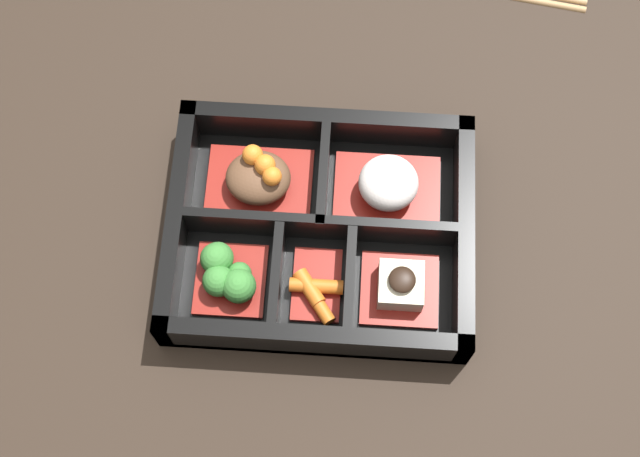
% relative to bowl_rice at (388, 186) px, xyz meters
% --- Properties ---
extents(ground_plane, '(3.00, 3.00, 0.00)m').
position_rel_bowl_rice_xyz_m(ground_plane, '(-0.06, -0.04, -0.03)').
color(ground_plane, black).
extents(bento_base, '(0.26, 0.21, 0.01)m').
position_rel_bowl_rice_xyz_m(bento_base, '(-0.06, -0.04, -0.02)').
color(bento_base, black).
rests_on(bento_base, ground_plane).
extents(bento_rim, '(0.26, 0.21, 0.05)m').
position_rel_bowl_rice_xyz_m(bento_rim, '(-0.06, -0.05, -0.00)').
color(bento_rim, black).
rests_on(bento_rim, ground_plane).
extents(bowl_stew, '(0.09, 0.07, 0.05)m').
position_rel_bowl_rice_xyz_m(bowl_stew, '(-0.11, 0.00, -0.00)').
color(bowl_stew, maroon).
rests_on(bowl_stew, bento_base).
extents(bowl_rice, '(0.09, 0.07, 0.04)m').
position_rel_bowl_rice_xyz_m(bowl_rice, '(0.00, 0.00, 0.00)').
color(bowl_rice, maroon).
rests_on(bowl_rice, bento_base).
extents(bowl_greens, '(0.06, 0.07, 0.03)m').
position_rel_bowl_rice_xyz_m(bowl_greens, '(-0.13, -0.09, -0.00)').
color(bowl_greens, maroon).
rests_on(bowl_greens, bento_base).
extents(bowl_carrots, '(0.05, 0.07, 0.02)m').
position_rel_bowl_rice_xyz_m(bowl_carrots, '(-0.06, -0.09, -0.01)').
color(bowl_carrots, maroon).
rests_on(bowl_carrots, bento_base).
extents(bowl_tofu, '(0.07, 0.07, 0.03)m').
position_rel_bowl_rice_xyz_m(bowl_tofu, '(0.01, -0.09, -0.01)').
color(bowl_tofu, maroon).
rests_on(bowl_tofu, bento_base).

